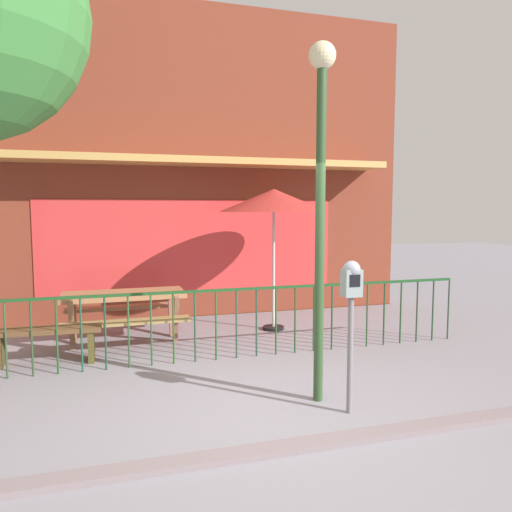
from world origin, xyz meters
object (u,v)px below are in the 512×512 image
at_px(patio_umbrella, 274,201).
at_px(parking_meter_near, 351,296).
at_px(street_lamp, 321,169).
at_px(patio_bench, 46,338).
at_px(picnic_table_left, 124,303).

xyz_separation_m(patio_umbrella, parking_meter_near, (-0.36, -3.43, -0.97)).
bearing_deg(patio_umbrella, parking_meter_near, -95.98).
bearing_deg(street_lamp, patio_bench, 143.75).
relative_size(parking_meter_near, street_lamp, 0.41).
relative_size(patio_umbrella, street_lamp, 0.64).
height_order(picnic_table_left, patio_bench, picnic_table_left).
xyz_separation_m(patio_bench, street_lamp, (2.93, -2.15, 2.09)).
xyz_separation_m(patio_umbrella, patio_bench, (-3.45, -0.89, -1.81)).
height_order(picnic_table_left, street_lamp, street_lamp).
xyz_separation_m(picnic_table_left, patio_umbrella, (2.43, 0.13, 1.55)).
xyz_separation_m(picnic_table_left, street_lamp, (1.91, -2.91, 1.83)).
bearing_deg(patio_bench, parking_meter_near, -39.36).
height_order(picnic_table_left, patio_umbrella, patio_umbrella).
bearing_deg(patio_bench, picnic_table_left, 36.84).
height_order(patio_umbrella, parking_meter_near, patio_umbrella).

